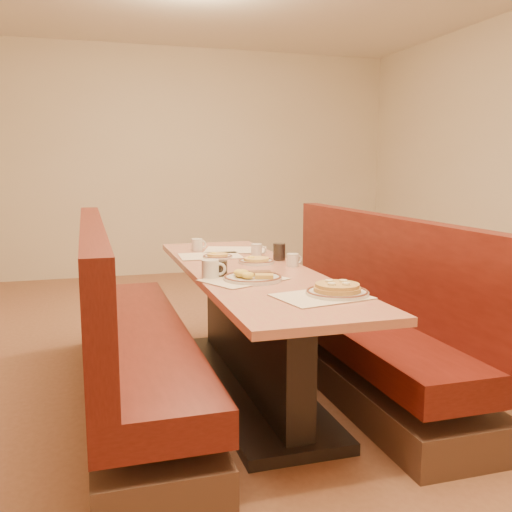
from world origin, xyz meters
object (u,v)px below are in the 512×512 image
object	(u,v)px
eggs_plate	(252,277)
coffee_mug_c	(257,250)
booth_left	(126,343)
coffee_mug_b	(211,269)
coffee_mug_d	(197,245)
soda_tumbler_mid	(279,252)
booth_right	(359,323)
coffee_mug_a	(293,260)
pancake_plate	(337,290)
soda_tumbler_near	(221,269)
diner_table	(249,330)

from	to	relation	value
eggs_plate	coffee_mug_c	world-z (taller)	coffee_mug_c
booth_left	coffee_mug_b	distance (m)	0.67
coffee_mug_d	soda_tumbler_mid	distance (m)	0.71
booth_right	soda_tumbler_mid	distance (m)	0.69
coffee_mug_b	coffee_mug_d	world-z (taller)	coffee_mug_b
booth_right	booth_left	bearing A→B (deg)	180.00
coffee_mug_d	booth_right	bearing A→B (deg)	-55.45
coffee_mug_d	soda_tumbler_mid	bearing A→B (deg)	-64.96
coffee_mug_b	coffee_mug_a	bearing A→B (deg)	37.16
pancake_plate	soda_tumbler_near	bearing A→B (deg)	124.83
diner_table	booth_left	world-z (taller)	booth_left
booth_right	pancake_plate	world-z (taller)	booth_right
booth_left	pancake_plate	bearing A→B (deg)	-39.97
coffee_mug_a	coffee_mug_b	bearing A→B (deg)	-168.81
booth_right	coffee_mug_c	size ratio (longest dim) A/B	24.33
coffee_mug_a	coffee_mug_b	xyz separation A→B (m)	(-0.56, -0.22, 0.01)
booth_left	pancake_plate	world-z (taller)	booth_left
eggs_plate	coffee_mug_a	world-z (taller)	coffee_mug_a
coffee_mug_d	pancake_plate	bearing A→B (deg)	-89.87
pancake_plate	soda_tumbler_mid	world-z (taller)	soda_tumbler_mid
diner_table	soda_tumbler_near	distance (m)	0.51
diner_table	coffee_mug_c	size ratio (longest dim) A/B	24.33
booth_left	booth_right	distance (m)	1.46
booth_right	diner_table	bearing A→B (deg)	180.00
coffee_mug_b	soda_tumbler_mid	world-z (taller)	soda_tumbler_mid
booth_right	soda_tumbler_near	xyz separation A→B (m)	(-0.95, -0.18, 0.43)
booth_left	soda_tumbler_near	world-z (taller)	booth_left
coffee_mug_d	soda_tumbler_mid	size ratio (longest dim) A/B	1.04
diner_table	coffee_mug_d	size ratio (longest dim) A/B	21.80
booth_right	coffee_mug_d	bearing A→B (deg)	137.06
pancake_plate	coffee_mug_c	world-z (taller)	coffee_mug_c
coffee_mug_c	soda_tumbler_near	bearing A→B (deg)	-97.40
soda_tumbler_mid	coffee_mug_c	bearing A→B (deg)	110.33
eggs_plate	coffee_mug_d	bearing A→B (deg)	93.64
soda_tumbler_mid	eggs_plate	bearing A→B (deg)	-121.06
booth_right	soda_tumbler_near	bearing A→B (deg)	-169.00
eggs_plate	coffee_mug_d	xyz separation A→B (m)	(-0.07, 1.16, 0.03)
booth_right	eggs_plate	distance (m)	0.97
booth_left	coffee_mug_d	distance (m)	1.10
booth_right	eggs_plate	xyz separation A→B (m)	(-0.81, -0.33, 0.41)
soda_tumbler_near	soda_tumbler_mid	xyz separation A→B (m)	(0.49, 0.45, 0.01)
booth_left	pancake_plate	size ratio (longest dim) A/B	8.36
pancake_plate	coffee_mug_c	bearing A→B (deg)	90.58
coffee_mug_b	coffee_mug_c	size ratio (longest dim) A/B	1.29
eggs_plate	booth_left	bearing A→B (deg)	153.05
diner_table	pancake_plate	world-z (taller)	pancake_plate
coffee_mug_a	booth_left	bearing A→B (deg)	170.36
booth_right	soda_tumbler_mid	size ratio (longest dim) A/B	22.64
booth_left	coffee_mug_b	xyz separation A→B (m)	(0.46, -0.21, 0.44)
booth_left	coffee_mug_d	world-z (taller)	booth_left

